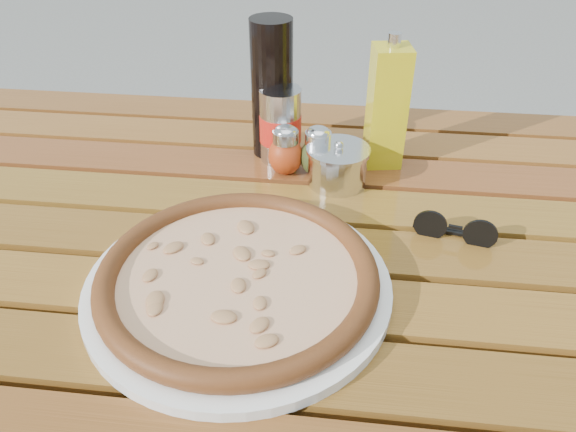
# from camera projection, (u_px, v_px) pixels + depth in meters

# --- Properties ---
(table) EXTENTS (1.40, 0.90, 0.75)m
(table) POSITION_uv_depth(u_px,v_px,m) (286.00, 286.00, 0.78)
(table) COLOR #37230C
(table) RESTS_ON ground
(plate) EXTENTS (0.37, 0.37, 0.01)m
(plate) POSITION_uv_depth(u_px,v_px,m) (238.00, 286.00, 0.66)
(plate) COLOR white
(plate) RESTS_ON table
(pizza) EXTENTS (0.37, 0.37, 0.03)m
(pizza) POSITION_uv_depth(u_px,v_px,m) (238.00, 276.00, 0.65)
(pizza) COLOR #FFE0B6
(pizza) RESTS_ON plate
(pepper_shaker) EXTENTS (0.06, 0.06, 0.08)m
(pepper_shaker) POSITION_uv_depth(u_px,v_px,m) (286.00, 151.00, 0.87)
(pepper_shaker) COLOR #BC3E15
(pepper_shaker) RESTS_ON table
(oregano_shaker) EXTENTS (0.06, 0.06, 0.08)m
(oregano_shaker) POSITION_uv_depth(u_px,v_px,m) (318.00, 152.00, 0.86)
(oregano_shaker) COLOR #3A441B
(oregano_shaker) RESTS_ON table
(dark_bottle) EXTENTS (0.07, 0.07, 0.22)m
(dark_bottle) POSITION_uv_depth(u_px,v_px,m) (272.00, 89.00, 0.88)
(dark_bottle) COLOR black
(dark_bottle) RESTS_ON table
(soda_can) EXTENTS (0.07, 0.07, 0.12)m
(soda_can) POSITION_uv_depth(u_px,v_px,m) (280.00, 126.00, 0.89)
(soda_can) COLOR #BBBABF
(soda_can) RESTS_ON table
(olive_oil_cruet) EXTENTS (0.06, 0.06, 0.21)m
(olive_oil_cruet) POSITION_uv_depth(u_px,v_px,m) (387.00, 107.00, 0.86)
(olive_oil_cruet) COLOR gold
(olive_oil_cruet) RESTS_ON table
(parmesan_tin) EXTENTS (0.10, 0.10, 0.07)m
(parmesan_tin) POSITION_uv_depth(u_px,v_px,m) (338.00, 165.00, 0.85)
(parmesan_tin) COLOR silver
(parmesan_tin) RESTS_ON table
(sunglasses) EXTENTS (0.11, 0.04, 0.04)m
(sunglasses) POSITION_uv_depth(u_px,v_px,m) (455.00, 230.00, 0.74)
(sunglasses) COLOR black
(sunglasses) RESTS_ON table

